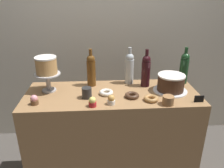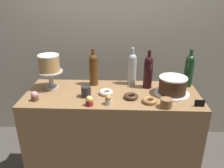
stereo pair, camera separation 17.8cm
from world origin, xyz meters
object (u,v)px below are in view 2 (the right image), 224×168
at_px(cake_stand_pedestal, 51,77).
at_px(wine_bottle_dark_red, 148,71).
at_px(chocolate_round_cake, 173,85).
at_px(wine_bottle_clear, 132,68).
at_px(wine_bottle_amber, 94,69).
at_px(donut_chocolate, 131,96).
at_px(wine_bottle_green, 189,70).
at_px(coffee_cup_ceramic, 86,92).
at_px(donut_maple, 150,100).
at_px(white_layer_cake, 49,63).
at_px(price_sign_chalkboard, 200,103).
at_px(cupcake_caramel, 108,100).
at_px(cookie_stack, 166,103).
at_px(donut_sugar, 106,92).
at_px(cupcake_lemon, 89,101).
at_px(cupcake_strawberry, 35,96).

distance_m(cake_stand_pedestal, wine_bottle_dark_red, 0.82).
xyz_separation_m(chocolate_round_cake, wine_bottle_clear, (-0.32, 0.20, 0.07)).
relative_size(wine_bottle_amber, donut_chocolate, 2.91).
bearing_deg(wine_bottle_green, chocolate_round_cake, -134.01).
bearing_deg(chocolate_round_cake, donut_chocolate, -164.45).
bearing_deg(coffee_cup_ceramic, wine_bottle_amber, 82.26).
distance_m(wine_bottle_dark_red, donut_maple, 0.31).
height_order(white_layer_cake, donut_maple, white_layer_cake).
distance_m(cake_stand_pedestal, chocolate_round_cake, 1.00).
xyz_separation_m(cake_stand_pedestal, price_sign_chalkboard, (1.16, -0.28, -0.08)).
bearing_deg(wine_bottle_dark_red, price_sign_chalkboard, -44.13).
bearing_deg(white_layer_cake, price_sign_chalkboard, -13.55).
distance_m(cake_stand_pedestal, white_layer_cake, 0.12).
distance_m(chocolate_round_cake, cupcake_caramel, 0.54).
height_order(cupcake_caramel, cookie_stack, cupcake_caramel).
height_order(wine_bottle_amber, donut_sugar, wine_bottle_amber).
relative_size(wine_bottle_dark_red, coffee_cup_ceramic, 3.83).
xyz_separation_m(white_layer_cake, cupcake_lemon, (0.36, -0.29, -0.19)).
bearing_deg(cupcake_lemon, cake_stand_pedestal, 141.15).
distance_m(cupcake_lemon, donut_sugar, 0.22).
relative_size(wine_bottle_dark_red, cupcake_lemon, 4.38).
bearing_deg(wine_bottle_clear, cupcake_strawberry, -154.42).
bearing_deg(price_sign_chalkboard, cupcake_caramel, 179.19).
distance_m(wine_bottle_green, wine_bottle_amber, 0.82).
distance_m(donut_maple, cookie_stack, 0.13).
relative_size(cake_stand_pedestal, wine_bottle_amber, 0.64).
distance_m(cupcake_lemon, donut_chocolate, 0.33).
bearing_deg(cookie_stack, wine_bottle_amber, 145.07).
relative_size(wine_bottle_dark_red, cupcake_caramel, 4.38).
bearing_deg(wine_bottle_dark_red, cake_stand_pedestal, -176.45).
height_order(white_layer_cake, donut_chocolate, white_layer_cake).
xyz_separation_m(cupcake_strawberry, donut_maple, (0.87, 0.00, -0.02)).
relative_size(wine_bottle_green, wine_bottle_dark_red, 1.00).
height_order(wine_bottle_dark_red, price_sign_chalkboard, wine_bottle_dark_red).
relative_size(cupcake_strawberry, price_sign_chalkboard, 1.06).
bearing_deg(wine_bottle_clear, cupcake_lemon, -127.68).
xyz_separation_m(chocolate_round_cake, cupcake_strawberry, (-1.06, -0.16, -0.04)).
distance_m(cake_stand_pedestal, wine_bottle_clear, 0.70).
height_order(cupcake_strawberry, cupcake_lemon, same).
relative_size(cake_stand_pedestal, coffee_cup_ceramic, 2.46).
xyz_separation_m(wine_bottle_clear, wine_bottle_amber, (-0.33, -0.03, 0.00)).
bearing_deg(donut_sugar, price_sign_chalkboard, -14.65).
bearing_deg(wine_bottle_clear, coffee_cup_ceramic, -143.22).
xyz_separation_m(donut_sugar, coffee_cup_ceramic, (-0.15, -0.05, 0.03)).
distance_m(cupcake_lemon, cupcake_caramel, 0.14).
distance_m(donut_sugar, cookie_stack, 0.49).
bearing_deg(wine_bottle_amber, cupcake_caramel, -67.65).
height_order(cake_stand_pedestal, wine_bottle_amber, wine_bottle_amber).
xyz_separation_m(cake_stand_pedestal, cupcake_caramel, (0.50, -0.27, -0.07)).
relative_size(wine_bottle_amber, cookie_stack, 3.87).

